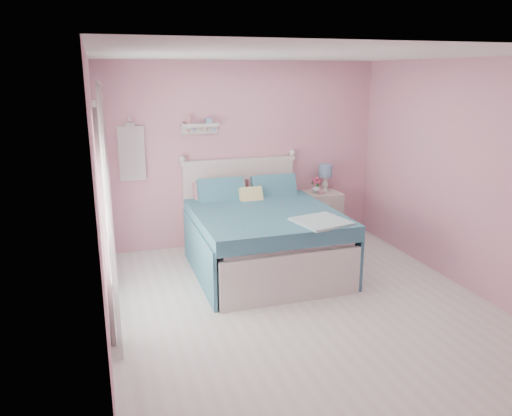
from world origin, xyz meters
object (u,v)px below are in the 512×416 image
table_lamp (325,173)px  vase (316,188)px  bed (261,237)px  teacup (321,192)px  nightstand (321,215)px

table_lamp → vase: table_lamp is taller
vase → bed: bearing=-144.2°
teacup → table_lamp: bearing=49.8°
table_lamp → teacup: table_lamp is taller
table_lamp → vase: size_ratio=2.90×
nightstand → table_lamp: 0.65m
bed → table_lamp: size_ratio=5.49×
bed → teacup: size_ratio=24.94×
vase → teacup: vase is taller
nightstand → table_lamp: size_ratio=1.83×
table_lamp → teacup: 0.34m
table_lamp → vase: (-0.18, -0.09, -0.21)m
nightstand → vase: vase is taller
bed → nightstand: bed is taller
teacup → vase: bearing=110.1°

